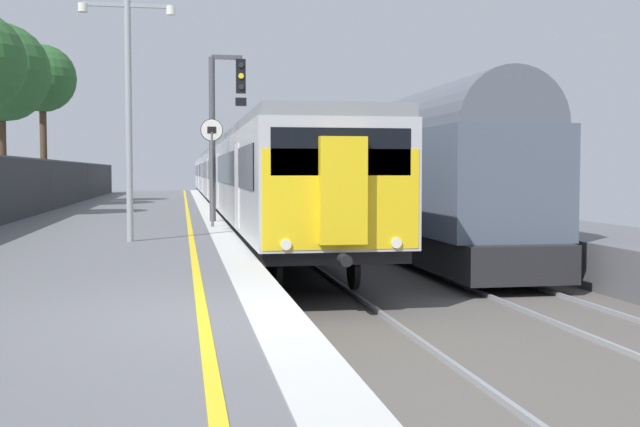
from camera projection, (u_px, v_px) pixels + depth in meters
name	position (u px, v px, depth m)	size (l,w,h in m)	color
ground	(481.00, 364.00, 8.57)	(17.40, 110.00, 1.21)	slate
commuter_train_at_platform	(230.00, 175.00, 43.23)	(2.83, 61.55, 3.81)	#B7B7BC
freight_train_adjacent_track	(301.00, 171.00, 44.33)	(2.60, 58.99, 4.58)	#232326
signal_gantry	(221.00, 118.00, 23.24)	(1.10, 0.24, 4.91)	#47474C
speed_limit_sign	(212.00, 159.00, 20.98)	(0.59, 0.08, 2.88)	#59595B
platform_lamp_mid	(128.00, 98.00, 16.61)	(2.00, 0.20, 5.07)	#93999E
background_tree_centre	(42.00, 81.00, 37.10)	(3.17, 3.17, 7.46)	#473323
background_tree_right	(2.00, 76.00, 32.71)	(4.08, 4.08, 7.64)	#473323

